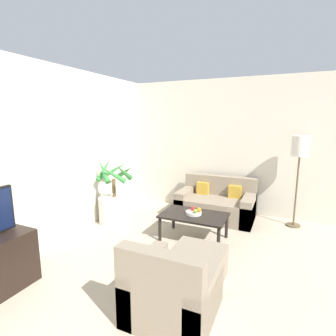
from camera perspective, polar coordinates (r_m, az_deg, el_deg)
The scene contains 12 objects.
wall_back at distance 5.38m, azimuth 24.85°, elevation 3.73°, with size 8.04×0.06×2.70m.
wall_left at distance 3.90m, azimuth -31.06°, elevation 1.01°, with size 0.06×7.90×2.70m.
potted_palm at distance 4.99m, azimuth -11.51°, elevation -7.60°, with size 0.73×0.74×1.23m.
sofa_loveseat at distance 5.23m, azimuth 10.41°, elevation -7.81°, with size 1.43×0.82×0.78m.
floor_lamp at distance 5.04m, azimuth 26.79°, elevation 3.28°, with size 0.29×0.29×1.62m.
coffee_table at distance 4.24m, azimuth 5.65°, elevation -10.64°, with size 1.02×0.64×0.42m.
fruit_bowl at distance 4.22m, azimuth 5.60°, elevation -9.69°, with size 0.25×0.25×0.04m.
apple_red at distance 4.25m, azimuth 5.38°, elevation -8.76°, with size 0.07×0.07×0.07m.
apple_green at distance 4.13m, azimuth 5.98°, elevation -9.35°, with size 0.06×0.06×0.06m.
orange_fruit at distance 4.19m, azimuth 6.76°, elevation -9.02°, with size 0.07×0.07×0.07m.
armchair at distance 2.78m, azimuth 0.92°, elevation -25.14°, with size 0.80×0.79×0.81m.
ottoman at distance 3.37m, azimuth 6.86°, elevation -19.73°, with size 0.60×0.45×0.39m.
Camera 1 is at (-0.06, 0.97, 1.88)m, focal length 28.00 mm.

